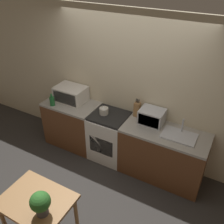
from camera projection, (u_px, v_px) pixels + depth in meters
ground_plane at (99, 183)px, 4.17m from camera, size 16.00×16.00×0.00m
wall_back at (129, 89)px, 4.23m from camera, size 10.00×0.06×2.60m
counter_left_run at (73, 123)px, 4.84m from camera, size 1.00×0.62×0.90m
counter_right_run at (162, 154)px, 4.10m from camera, size 1.36×0.62×0.90m
stove_range at (110, 136)px, 4.51m from camera, size 0.64×0.62×0.90m
kettle at (104, 110)px, 4.25m from camera, size 0.16×0.16×0.19m
microwave at (71, 94)px, 4.61m from camera, size 0.56×0.40×0.28m
bottle at (52, 101)px, 4.49m from camera, size 0.09×0.09×0.23m
knife_block at (137, 109)px, 4.17m from camera, size 0.10×0.09×0.33m
toaster_oven at (152, 117)px, 4.01m from camera, size 0.39×0.31×0.24m
sink_basin at (179, 135)px, 3.77m from camera, size 0.51×0.34×0.24m
dining_table at (37, 205)px, 3.06m from camera, size 0.86×0.65×0.73m
potted_plant at (40, 203)px, 2.75m from camera, size 0.24×0.24×0.32m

